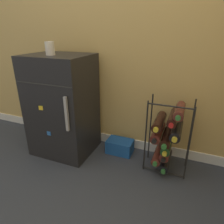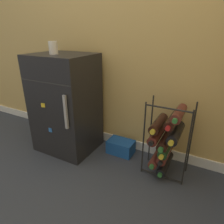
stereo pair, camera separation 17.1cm
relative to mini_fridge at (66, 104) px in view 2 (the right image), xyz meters
name	(u,v)px [view 2 (the right image)]	position (x,y,z in m)	size (l,w,h in m)	color
ground_plane	(87,178)	(0.44, -0.32, -0.46)	(14.00, 14.00, 0.00)	#333842
wall_back	(123,14)	(0.44, 0.31, 0.78)	(7.08, 0.07, 2.50)	tan
mini_fridge	(66,104)	(0.00, 0.00, 0.00)	(0.55, 0.49, 0.93)	black
wine_rack	(166,139)	(0.96, 0.06, -0.15)	(0.34, 0.33, 0.63)	black
soda_box	(121,147)	(0.52, 0.14, -0.40)	(0.25, 0.16, 0.13)	#194C9E
fridge_top_cup	(53,48)	(-0.02, -0.07, 0.52)	(0.07, 0.07, 0.10)	silver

